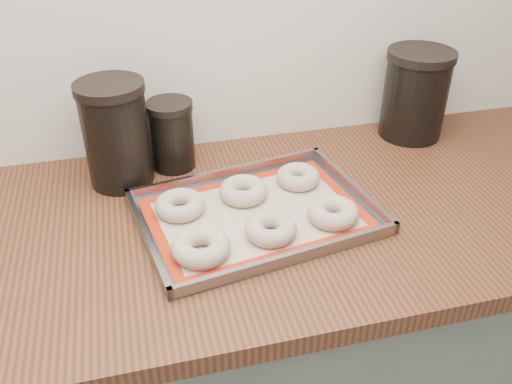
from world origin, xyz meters
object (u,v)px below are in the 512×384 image
object	(u,v)px
bagel_back_left	(180,205)
bagel_back_right	(298,177)
canister_left	(116,134)
bagel_front_mid	(271,229)
canister_mid	(172,135)
canister_right	(415,94)
bagel_back_mid	(243,191)
bagel_front_left	(201,247)
bagel_front_right	(333,213)
baking_tray	(256,214)

from	to	relation	value
bagel_back_left	bagel_back_right	xyz separation A→B (m)	(0.27, 0.05, 0.00)
canister_left	bagel_front_mid	bearing A→B (deg)	-46.92
canister_mid	canister_right	bearing A→B (deg)	1.12
bagel_back_mid	canister_left	xyz separation A→B (m)	(-0.24, 0.14, 0.09)
bagel_back_left	bagel_back_mid	xyz separation A→B (m)	(0.14, 0.02, 0.00)
bagel_front_mid	canister_mid	size ratio (longest dim) A/B	0.62
bagel_front_left	bagel_back_mid	bearing A→B (deg)	54.53
canister_mid	canister_right	xyz separation A→B (m)	(0.61, 0.01, 0.03)
bagel_front_left	bagel_front_right	distance (m)	0.27
canister_left	canister_mid	size ratio (longest dim) A/B	1.44
baking_tray	bagel_back_mid	size ratio (longest dim) A/B	5.02
bagel_front_left	bagel_back_right	size ratio (longest dim) A/B	1.15
bagel_front_mid	canister_right	world-z (taller)	canister_right
bagel_back_right	canister_right	xyz separation A→B (m)	(0.35, 0.16, 0.09)
bagel_front_mid	bagel_front_right	world-z (taller)	same
bagel_front_right	canister_left	bearing A→B (deg)	146.50
baking_tray	bagel_back_left	bearing A→B (deg)	162.28
bagel_front_right	bagel_back_left	world-z (taller)	bagel_front_right
bagel_back_right	canister_right	bearing A→B (deg)	24.91
canister_mid	bagel_back_mid	bearing A→B (deg)	-54.96
bagel_front_left	bagel_back_left	distance (m)	0.15
bagel_front_left	bagel_back_left	bearing A→B (deg)	97.56
bagel_back_right	canister_mid	size ratio (longest dim) A/B	0.59
bagel_back_left	bagel_back_right	distance (m)	0.27
canister_mid	canister_left	bearing A→B (deg)	-163.17
canister_left	canister_mid	xyz separation A→B (m)	(0.12, 0.04, -0.04)
bagel_front_left	bagel_back_right	distance (m)	0.31
bagel_back_mid	bagel_back_right	bearing A→B (deg)	11.03
bagel_front_left	bagel_front_mid	size ratio (longest dim) A/B	1.09
baking_tray	bagel_front_mid	world-z (taller)	bagel_front_mid
bagel_front_left	canister_left	bearing A→B (deg)	112.51
bagel_front_mid	bagel_back_left	size ratio (longest dim) A/B	0.99
bagel_back_mid	canister_right	size ratio (longest dim) A/B	0.46
bagel_back_right	bagel_back_mid	bearing A→B (deg)	-168.97
bagel_front_mid	bagel_back_left	distance (m)	0.20
bagel_back_left	bagel_back_right	size ratio (longest dim) A/B	1.07
bagel_front_mid	canister_left	size ratio (longest dim) A/B	0.43
bagel_front_left	bagel_front_mid	distance (m)	0.14
bagel_front_mid	bagel_back_right	size ratio (longest dim) A/B	1.06
bagel_front_mid	bagel_back_right	world-z (taller)	bagel_front_mid
bagel_back_left	canister_mid	distance (m)	0.21
bagel_front_mid	canister_mid	xyz separation A→B (m)	(-0.15, 0.32, 0.06)
canister_mid	baking_tray	bearing A→B (deg)	-61.13
bagel_back_mid	canister_mid	distance (m)	0.23
bagel_front_right	bagel_front_left	bearing A→B (deg)	-171.02
bagel_front_mid	bagel_back_left	world-z (taller)	bagel_front_mid
bagel_front_mid	canister_mid	distance (m)	0.36
baking_tray	bagel_front_right	distance (m)	0.15
bagel_back_left	bagel_front_right	bearing A→B (deg)	-19.32
baking_tray	bagel_back_left	distance (m)	0.16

